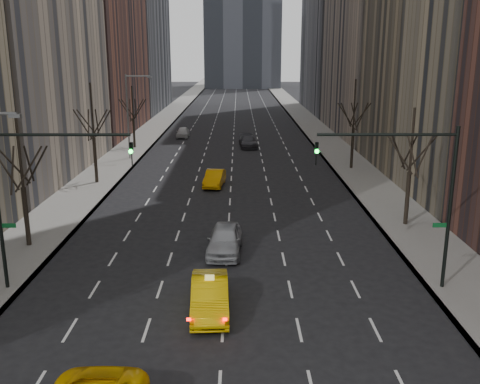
{
  "coord_description": "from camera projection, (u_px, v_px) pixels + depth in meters",
  "views": [
    {
      "loc": [
        0.67,
        -12.46,
        11.46
      ],
      "look_at": [
        0.76,
        17.74,
        3.5
      ],
      "focal_mm": 40.0,
      "sensor_mm": 36.0,
      "label": 1
    }
  ],
  "objects": [
    {
      "name": "silver_sedan_ahead",
      "position": [
        225.0,
        240.0,
        31.21
      ],
      "size": [
        2.19,
        4.89,
        1.63
      ],
      "primitive_type": "imported",
      "rotation": [
        0.0,
        0.0,
        -0.06
      ],
      "color": "#999AA0",
      "rests_on": "ground"
    },
    {
      "name": "streetlight_far",
      "position": [
        131.0,
        108.0,
        57.02
      ],
      "size": [
        2.83,
        0.22,
        9.0
      ],
      "color": "slate",
      "rests_on": "ground"
    },
    {
      "name": "far_suv_grey",
      "position": [
        248.0,
        141.0,
        65.74
      ],
      "size": [
        2.44,
        5.15,
        1.45
      ],
      "primitive_type": "imported",
      "rotation": [
        0.0,
        0.0,
        0.08
      ],
      "color": "#313136",
      "rests_on": "ground"
    },
    {
      "name": "sidewalk_right",
      "position": [
        313.0,
        127.0,
        82.67
      ],
      "size": [
        4.5,
        320.0,
        0.15
      ],
      "primitive_type": "cube",
      "color": "slate",
      "rests_on": "ground"
    },
    {
      "name": "tree_rw_c",
      "position": [
        353.0,
        129.0,
        52.65
      ],
      "size": [
        3.36,
        3.5,
        8.74
      ],
      "color": "black",
      "rests_on": "ground"
    },
    {
      "name": "tree_rw_b",
      "position": [
        409.0,
        172.0,
        35.33
      ],
      "size": [
        3.36,
        3.5,
        7.82
      ],
      "color": "black",
      "rests_on": "ground"
    },
    {
      "name": "sidewalk_left",
      "position": [
        155.0,
        127.0,
        82.6
      ],
      "size": [
        4.5,
        320.0,
        0.15
      ],
      "primitive_type": "cube",
      "color": "slate",
      "rests_on": "ground"
    },
    {
      "name": "far_car_white",
      "position": [
        183.0,
        132.0,
        73.49
      ],
      "size": [
        1.68,
        4.08,
        1.39
      ],
      "primitive_type": "imported",
      "rotation": [
        0.0,
        0.0,
        0.01
      ],
      "color": "silver",
      "rests_on": "ground"
    },
    {
      "name": "traffic_mast_left",
      "position": [
        31.0,
        182.0,
        25.15
      ],
      "size": [
        6.69,
        0.39,
        8.0
      ],
      "color": "black",
      "rests_on": "ground"
    },
    {
      "name": "traffic_mast_right",
      "position": [
        417.0,
        182.0,
        25.2
      ],
      "size": [
        6.69,
        0.39,
        8.0
      ],
      "color": "black",
      "rests_on": "ground"
    },
    {
      "name": "taxi_sedan",
      "position": [
        210.0,
        296.0,
        24.1
      ],
      "size": [
        1.88,
        4.82,
        1.56
      ],
      "primitive_type": "imported",
      "rotation": [
        0.0,
        0.0,
        0.05
      ],
      "color": "#DDB004",
      "rests_on": "ground"
    },
    {
      "name": "far_taxi",
      "position": [
        215.0,
        178.0,
        46.78
      ],
      "size": [
        1.95,
        4.42,
        1.41
      ],
      "primitive_type": "imported",
      "rotation": [
        0.0,
        0.0,
        -0.11
      ],
      "color": "orange",
      "rests_on": "ground"
    },
    {
      "name": "tree_lw_c",
      "position": [
        94.0,
        139.0,
        46.78
      ],
      "size": [
        3.36,
        3.5,
        8.74
      ],
      "color": "black",
      "rests_on": "ground"
    },
    {
      "name": "tree_lw_b",
      "position": [
        23.0,
        187.0,
        31.39
      ],
      "size": [
        3.36,
        3.5,
        7.82
      ],
      "color": "black",
      "rests_on": "ground"
    },
    {
      "name": "tree_lw_d",
      "position": [
        133.0,
        119.0,
        64.31
      ],
      "size": [
        3.36,
        3.5,
        7.36
      ],
      "color": "black",
      "rests_on": "ground"
    }
  ]
}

